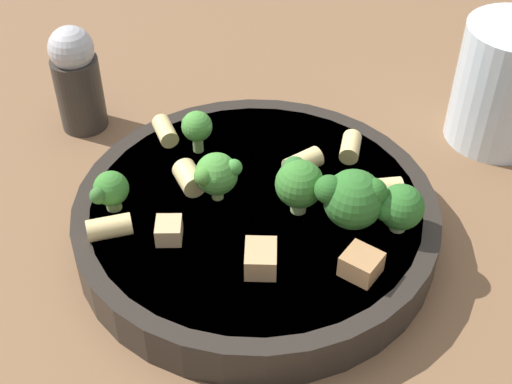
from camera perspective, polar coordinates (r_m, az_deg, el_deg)
name	(u,v)px	position (r m, az deg, el deg)	size (l,w,h in m)	color
ground_plane	(256,236)	(0.50, 0.00, -3.54)	(2.00, 2.00, 0.00)	brown
pasta_bowl	(256,217)	(0.49, 0.00, -2.00)	(0.25, 0.25, 0.03)	#28231E
broccoli_floret_0	(109,193)	(0.47, -11.68, -0.09)	(0.02, 0.02, 0.03)	#93B766
broccoli_floret_1	(398,207)	(0.46, 11.31, -1.20)	(0.03, 0.03, 0.03)	#9EC175
broccoli_floret_2	(197,127)	(0.51, -4.74, 5.18)	(0.02, 0.02, 0.03)	#84AD60
broccoli_floret_3	(216,174)	(0.47, -3.19, 1.42)	(0.03, 0.03, 0.04)	#93B766
broccoli_floret_4	(299,183)	(0.46, 3.49, 0.72)	(0.03, 0.03, 0.04)	#9EC175
broccoli_floret_5	(354,198)	(0.45, 7.87, -0.46)	(0.05, 0.04, 0.04)	#84AD60
rigatoni_0	(384,189)	(0.49, 10.17, 0.24)	(0.02, 0.02, 0.02)	#E0C67F
rigatoni_1	(303,163)	(0.50, 3.76, 2.35)	(0.02, 0.02, 0.03)	#E0C67F
rigatoni_2	(350,147)	(0.52, 7.57, 3.60)	(0.01, 0.01, 0.03)	#E0C67F
rigatoni_3	(189,178)	(0.49, -5.35, 1.13)	(0.02, 0.02, 0.02)	#E0C67F
rigatoni_4	(165,131)	(0.54, -7.28, 4.87)	(0.01, 0.01, 0.03)	#E0C67F
rigatoni_5	(109,227)	(0.46, -11.65, -2.79)	(0.01, 0.01, 0.03)	#E0C67F
chicken_chunk_0	(254,259)	(0.43, -0.19, -5.37)	(0.02, 0.02, 0.02)	tan
chicken_chunk_1	(169,230)	(0.46, -6.99, -3.07)	(0.02, 0.02, 0.01)	tan
chicken_chunk_2	(361,264)	(0.44, 8.42, -5.74)	(0.02, 0.02, 0.02)	#A87A4C
drinking_glass	(503,92)	(0.60, 19.18, 7.54)	(0.08, 0.08, 0.10)	silver
pepper_shaker	(77,79)	(0.60, -14.13, 8.80)	(0.04, 0.04, 0.09)	#332D28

